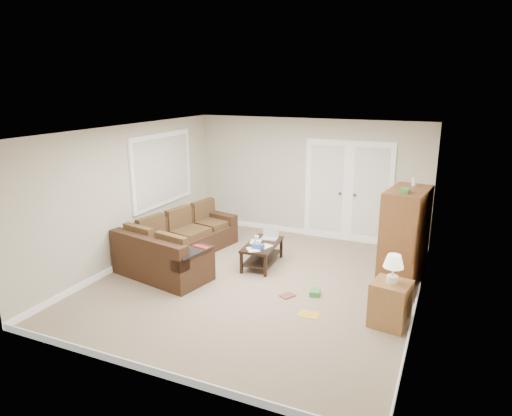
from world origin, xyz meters
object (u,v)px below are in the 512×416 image
at_px(sectional_sofa, 177,247).
at_px(coffee_table, 263,253).
at_px(tv_armoire, 404,239).
at_px(side_cabinet, 390,300).

distance_m(sectional_sofa, coffee_table, 1.57).
height_order(sectional_sofa, tv_armoire, tv_armoire).
relative_size(tv_armoire, side_cabinet, 1.72).
xyz_separation_m(sectional_sofa, coffee_table, (1.48, 0.52, -0.08)).
height_order(tv_armoire, side_cabinet, tv_armoire).
bearing_deg(sectional_sofa, tv_armoire, 19.66).
bearing_deg(sectional_sofa, coffee_table, 30.85).
xyz_separation_m(tv_armoire, side_cabinet, (0.00, -1.30, -0.46)).
xyz_separation_m(sectional_sofa, side_cabinet, (3.89, -0.74, 0.06)).
relative_size(coffee_table, tv_armoire, 0.60).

